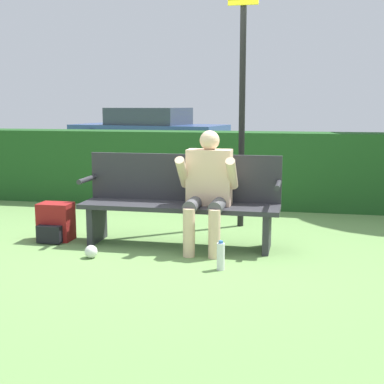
% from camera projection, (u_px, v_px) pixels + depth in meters
% --- Properties ---
extents(ground_plane, '(40.00, 40.00, 0.00)m').
position_uv_depth(ground_plane, '(179.00, 246.00, 5.32)').
color(ground_plane, '#668E4C').
extents(hedge_back, '(12.00, 0.56, 1.02)m').
position_uv_depth(hedge_back, '(216.00, 169.00, 7.39)').
color(hedge_back, '#1E4C1E').
rests_on(hedge_back, ground).
extents(park_bench, '(1.97, 0.46, 0.90)m').
position_uv_depth(park_bench, '(181.00, 200.00, 5.32)').
color(park_bench, '#2D2D33').
rests_on(park_bench, ground).
extents(person_seated, '(0.57, 0.57, 1.14)m').
position_uv_depth(person_seated, '(208.00, 185.00, 5.12)').
color(person_seated, beige).
rests_on(person_seated, ground).
extents(backpack, '(0.34, 0.32, 0.39)m').
position_uv_depth(backpack, '(55.00, 223.00, 5.50)').
color(backpack, maroon).
rests_on(backpack, ground).
extents(water_bottle, '(0.07, 0.07, 0.25)m').
position_uv_depth(water_bottle, '(221.00, 256.00, 4.53)').
color(water_bottle, white).
rests_on(water_bottle, ground).
extents(signpost, '(0.33, 0.09, 2.81)m').
position_uv_depth(signpost, '(242.00, 86.00, 5.93)').
color(signpost, black).
rests_on(signpost, ground).
extents(parked_car, '(4.79, 2.68, 1.29)m').
position_uv_depth(parked_car, '(149.00, 130.00, 15.94)').
color(parked_car, '#2D4784').
rests_on(parked_car, ground).
extents(litter_crumple, '(0.12, 0.12, 0.12)m').
position_uv_depth(litter_crumple, '(91.00, 252.00, 4.89)').
color(litter_crumple, silver).
rests_on(litter_crumple, ground).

